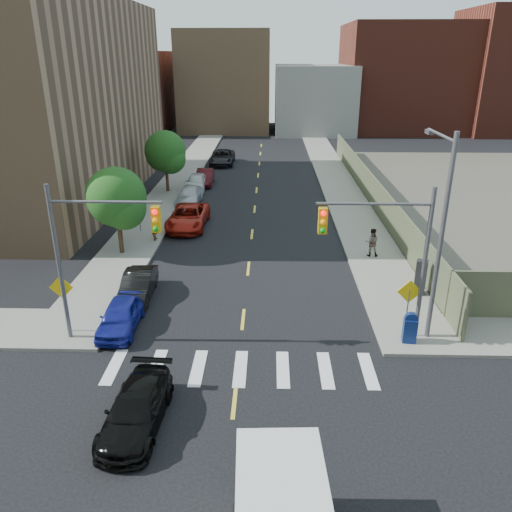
# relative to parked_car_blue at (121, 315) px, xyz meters

# --- Properties ---
(ground) EXTENTS (160.00, 160.00, 0.00)m
(ground) POSITION_rel_parked_car_blue_xyz_m (5.50, -7.00, -0.68)
(ground) COLOR black
(ground) RESTS_ON ground
(sidewalk_nw) EXTENTS (3.50, 73.00, 0.15)m
(sidewalk_nw) POSITION_rel_parked_car_blue_xyz_m (-2.25, 34.50, -0.60)
(sidewalk_nw) COLOR gray
(sidewalk_nw) RESTS_ON ground
(sidewalk_ne) EXTENTS (3.50, 73.00, 0.15)m
(sidewalk_ne) POSITION_rel_parked_car_blue_xyz_m (13.25, 34.50, -0.60)
(sidewalk_ne) COLOR gray
(sidewalk_ne) RESTS_ON ground
(fence_north) EXTENTS (0.12, 44.00, 2.50)m
(fence_north) POSITION_rel_parked_car_blue_xyz_m (15.10, 21.00, 0.57)
(fence_north) COLOR #606144
(fence_north) RESTS_ON ground
(bg_bldg_west) EXTENTS (14.00, 18.00, 12.00)m
(bg_bldg_west) POSITION_rel_parked_car_blue_xyz_m (-16.50, 63.00, 5.32)
(bg_bldg_west) COLOR #592319
(bg_bldg_west) RESTS_ON ground
(bg_bldg_midwest) EXTENTS (14.00, 16.00, 15.00)m
(bg_bldg_midwest) POSITION_rel_parked_car_blue_xyz_m (-0.50, 65.00, 6.82)
(bg_bldg_midwest) COLOR #8C6B4C
(bg_bldg_midwest) RESTS_ON ground
(bg_bldg_center) EXTENTS (12.00, 16.00, 10.00)m
(bg_bldg_center) POSITION_rel_parked_car_blue_xyz_m (13.50, 63.00, 4.32)
(bg_bldg_center) COLOR gray
(bg_bldg_center) RESTS_ON ground
(bg_bldg_east) EXTENTS (18.00, 18.00, 16.00)m
(bg_bldg_east) POSITION_rel_parked_car_blue_xyz_m (27.50, 65.00, 7.32)
(bg_bldg_east) COLOR #592319
(bg_bldg_east) RESTS_ON ground
(bg_bldg_fareast) EXTENTS (14.00, 16.00, 18.00)m
(bg_bldg_fareast) POSITION_rel_parked_car_blue_xyz_m (43.50, 63.00, 8.32)
(bg_bldg_fareast) COLOR #592319
(bg_bldg_fareast) RESTS_ON ground
(signal_nw) EXTENTS (4.59, 0.30, 7.00)m
(signal_nw) POSITION_rel_parked_car_blue_xyz_m (-0.48, -1.00, 3.85)
(signal_nw) COLOR #59595E
(signal_nw) RESTS_ON ground
(signal_ne) EXTENTS (4.59, 0.30, 7.00)m
(signal_ne) POSITION_rel_parked_car_blue_xyz_m (11.48, -1.00, 3.85)
(signal_ne) COLOR #59595E
(signal_ne) RESTS_ON ground
(streetlight_ne) EXTENTS (0.25, 3.70, 9.00)m
(streetlight_ne) POSITION_rel_parked_car_blue_xyz_m (13.70, -0.10, 4.54)
(streetlight_ne) COLOR #59595E
(streetlight_ne) RESTS_ON ground
(warn_sign_nw) EXTENTS (1.06, 0.06, 2.83)m
(warn_sign_nw) POSITION_rel_parked_car_blue_xyz_m (-2.30, -0.50, 1.32)
(warn_sign_nw) COLOR #59595E
(warn_sign_nw) RESTS_ON ground
(warn_sign_ne) EXTENTS (1.06, 0.06, 2.83)m
(warn_sign_ne) POSITION_rel_parked_car_blue_xyz_m (12.70, -0.50, 1.32)
(warn_sign_ne) COLOR #59595E
(warn_sign_ne) RESTS_ON ground
(warn_sign_midwest) EXTENTS (1.06, 0.06, 2.83)m
(warn_sign_midwest) POSITION_rel_parked_car_blue_xyz_m (-2.30, 13.00, 1.32)
(warn_sign_midwest) COLOR #59595E
(warn_sign_midwest) RESTS_ON ground
(tree_west_near) EXTENTS (3.66, 3.64, 5.52)m
(tree_west_near) POSITION_rel_parked_car_blue_xyz_m (-2.50, 9.05, 2.80)
(tree_west_near) COLOR #332114
(tree_west_near) RESTS_ON ground
(tree_west_far) EXTENTS (3.66, 3.64, 5.52)m
(tree_west_far) POSITION_rel_parked_car_blue_xyz_m (-2.50, 24.05, 2.80)
(tree_west_far) COLOR #332114
(tree_west_far) RESTS_ON ground
(parked_car_blue) EXTENTS (1.67, 4.00, 1.35)m
(parked_car_blue) POSITION_rel_parked_car_blue_xyz_m (0.00, 0.00, 0.00)
(parked_car_blue) COLOR navy
(parked_car_blue) RESTS_ON ground
(parked_car_black) EXTENTS (1.61, 4.16, 1.35)m
(parked_car_black) POSITION_rel_parked_car_blue_xyz_m (0.00, 3.13, 0.00)
(parked_car_black) COLOR black
(parked_car_black) RESTS_ON ground
(parked_car_red) EXTENTS (2.71, 5.69, 1.57)m
(parked_car_red) POSITION_rel_parked_car_blue_xyz_m (0.85, 14.37, 0.11)
(parked_car_red) COLOR #A11A10
(parked_car_red) RESTS_ON ground
(parked_car_silver) EXTENTS (1.98, 4.67, 1.34)m
(parked_car_silver) POSITION_rel_parked_car_blue_xyz_m (0.00, 20.53, -0.00)
(parked_car_silver) COLOR #B3B6BC
(parked_car_silver) RESTS_ON ground
(parked_car_white) EXTENTS (1.93, 4.52, 1.52)m
(parked_car_white) POSITION_rel_parked_car_blue_xyz_m (0.00, 24.90, 0.09)
(parked_car_white) COLOR silver
(parked_car_white) RESTS_ON ground
(parked_car_maroon) EXTENTS (1.64, 4.42, 1.44)m
(parked_car_maroon) POSITION_rel_parked_car_blue_xyz_m (0.51, 27.03, 0.05)
(parked_car_maroon) COLOR #3B0B0F
(parked_car_maroon) RESTS_ON ground
(parked_car_grey) EXTENTS (2.63, 5.69, 1.58)m
(parked_car_grey) POSITION_rel_parked_car_blue_xyz_m (1.30, 36.50, 0.11)
(parked_car_grey) COLOR black
(parked_car_grey) RESTS_ON ground
(black_sedan) EXTENTS (2.01, 4.53, 1.29)m
(black_sedan) POSITION_rel_parked_car_blue_xyz_m (2.30, -6.33, -0.03)
(black_sedan) COLOR black
(black_sedan) RESTS_ON ground
(mailbox) EXTENTS (0.62, 0.50, 1.39)m
(mailbox) POSITION_rel_parked_car_blue_xyz_m (12.76, -1.00, 0.15)
(mailbox) COLOR navy
(mailbox) RESTS_ON sidewalk_ne
(payphone) EXTENTS (0.67, 0.62, 1.85)m
(payphone) POSITION_rel_parked_car_blue_xyz_m (14.48, 3.69, 0.40)
(payphone) COLOR black
(payphone) RESTS_ON sidewalk_ne
(pedestrian_west) EXTENTS (0.40, 0.61, 1.66)m
(pedestrian_west) POSITION_rel_parked_car_blue_xyz_m (-0.90, 11.34, 0.31)
(pedestrian_west) COLOR gray
(pedestrian_west) RESTS_ON sidewalk_nw
(pedestrian_east) EXTENTS (0.94, 0.78, 1.76)m
(pedestrian_east) POSITION_rel_parked_car_blue_xyz_m (12.96, 8.87, 0.35)
(pedestrian_east) COLOR gray
(pedestrian_east) RESTS_ON sidewalk_ne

